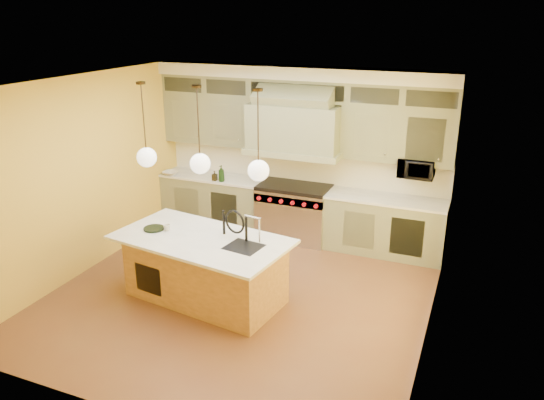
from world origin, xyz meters
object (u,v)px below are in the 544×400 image
at_px(counter_stool, 227,253).
at_px(kitchen_island, 205,267).
at_px(range, 294,212).
at_px(microwave, 416,168).

bearing_deg(counter_stool, kitchen_island, -166.96).
xyz_separation_m(range, kitchen_island, (-0.40, -2.40, -0.01)).
relative_size(range, kitchen_island, 0.49).
distance_m(range, counter_stool, 2.42).
distance_m(kitchen_island, counter_stool, 0.45).
xyz_separation_m(kitchen_island, microwave, (2.35, 2.50, 0.98)).
relative_size(kitchen_island, counter_stool, 1.88).
xyz_separation_m(kitchen_island, counter_stool, (0.35, -0.01, 0.28)).
height_order(counter_stool, microwave, microwave).
relative_size(range, counter_stool, 0.92).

